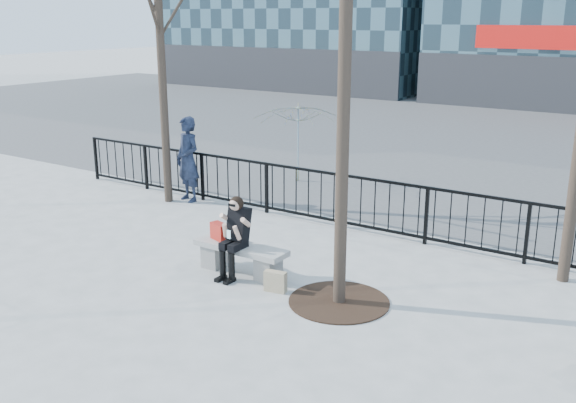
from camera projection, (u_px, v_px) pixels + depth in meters
The scene contains 10 objects.
ground at pixel (241, 273), 10.59m from camera, with size 120.00×120.00×0.00m, color gray.
street_surface at pixel (500, 136), 22.62m from camera, with size 60.00×23.00×0.01m, color #474747.
railing at pixel (332, 199), 12.84m from camera, with size 14.00×0.06×1.10m.
tree_grate at pixel (339, 301), 9.50m from camera, with size 1.50×1.50×0.02m, color black.
bench_main at pixel (241, 256), 10.51m from camera, with size 1.65×0.46×0.49m.
seated_woman at pixel (234, 237), 10.27m from camera, with size 0.50×0.64×1.34m.
handbag at pixel (219, 232), 10.67m from camera, with size 0.34×0.16×0.28m, color red.
shopping_bag at pixel (275, 282), 9.83m from camera, with size 0.35×0.13×0.33m, color beige.
standing_man at pixel (188, 159), 14.49m from camera, with size 0.71×0.46×1.93m, color black.
vendor_umbrella at pixel (298, 143), 16.14m from camera, with size 2.19×2.23×2.01m, color gold.
Camera 1 is at (6.07, -7.79, 4.08)m, focal length 40.00 mm.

